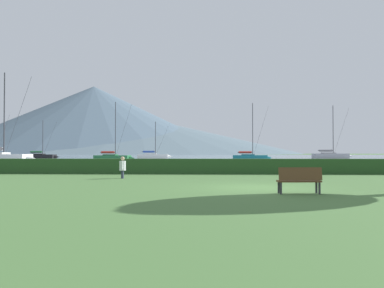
{
  "coord_description": "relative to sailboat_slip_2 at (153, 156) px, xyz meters",
  "views": [
    {
      "loc": [
        -2.04,
        -17.2,
        1.48
      ],
      "look_at": [
        -4.92,
        54.51,
        2.99
      ],
      "focal_mm": 37.92,
      "sensor_mm": 36.0,
      "label": 1
    }
  ],
  "objects": [
    {
      "name": "sailboat_slip_2",
      "position": [
        0.0,
        0.0,
        0.0
      ],
      "size": [
        8.08,
        2.83,
        8.6
      ],
      "rotation": [
        0.0,
        0.0,
        0.07
      ],
      "color": "white",
      "rests_on": "harbor_water"
    },
    {
      "name": "distant_hill_central_peak",
      "position": [
        -104.21,
        315.46,
        33.89
      ],
      "size": [
        289.66,
        289.66,
        69.08
      ],
      "primitive_type": "cone",
      "color": "#4C6070",
      "rests_on": "ground_plane"
    },
    {
      "name": "ground_plane",
      "position": [
        14.64,
        -75.18,
        -0.65
      ],
      "size": [
        1000.0,
        1000.0,
        0.0
      ],
      "primitive_type": "plane",
      "color": "#477038"
    },
    {
      "name": "sailboat_slip_11",
      "position": [
        -4.12,
        -21.93,
        -0.04
      ],
      "size": [
        7.38,
        3.05,
        10.37
      ],
      "rotation": [
        0.0,
        0.0,
        -0.15
      ],
      "color": "#236B38",
      "rests_on": "harbor_water"
    },
    {
      "name": "hedge_line",
      "position": [
        14.64,
        -64.18,
        -0.13
      ],
      "size": [
        80.0,
        1.2,
        1.04
      ],
      "primitive_type": "cube",
      "color": "#284C23",
      "rests_on": "ground_plane"
    },
    {
      "name": "person_seated_viewer",
      "position": [
        7.72,
        -69.47,
        0.03
      ],
      "size": [
        0.36,
        0.57,
        1.25
      ],
      "rotation": [
        0.0,
        0.0,
        0.08
      ],
      "color": "#2D3347",
      "rests_on": "ground_plane"
    },
    {
      "name": "park_bench_near_path",
      "position": [
        15.84,
        -77.81,
        -0.13
      ],
      "size": [
        1.56,
        0.57,
        0.95
      ],
      "rotation": [
        0.0,
        0.0,
        0.06
      ],
      "color": "brown",
      "rests_on": "ground_plane"
    },
    {
      "name": "sailboat_slip_10",
      "position": [
        -14.81,
        -40.19,
        0.12
      ],
      "size": [
        9.41,
        3.38,
        12.02
      ],
      "rotation": [
        0.0,
        0.0,
        -0.08
      ],
      "color": "white",
      "rests_on": "harbor_water"
    },
    {
      "name": "harbor_water",
      "position": [
        14.64,
        61.82,
        -0.65
      ],
      "size": [
        320.0,
        246.0,
        0.0
      ],
      "primitive_type": "cube",
      "color": "#8499A8",
      "rests_on": "ground_plane"
    },
    {
      "name": "sailboat_slip_4",
      "position": [
        41.04,
        2.76,
        0.12
      ],
      "size": [
        9.34,
        3.26,
        12.44
      ],
      "rotation": [
        0.0,
        0.0,
        0.07
      ],
      "color": "#9E9EA3",
      "rests_on": "harbor_water"
    },
    {
      "name": "distant_hill_west_ridge",
      "position": [
        -60.46,
        330.2,
        18.85
      ],
      "size": [
        336.54,
        336.54,
        39.01
      ],
      "primitive_type": "cone",
      "color": "slate",
      "rests_on": "ground_plane"
    },
    {
      "name": "sailboat_slip_5",
      "position": [
        20.41,
        -16.83,
        -0.04
      ],
      "size": [
        7.25,
        2.24,
        10.69
      ],
      "rotation": [
        0.0,
        0.0,
        -0.01
      ],
      "color": "#19707A",
      "rests_on": "harbor_water"
    },
    {
      "name": "sailboat_slip_6",
      "position": [
        -24.32,
        -4.6,
        -0.02
      ],
      "size": [
        7.81,
        2.73,
        8.58
      ],
      "rotation": [
        0.0,
        0.0,
        -0.07
      ],
      "color": "black",
      "rests_on": "harbor_water"
    }
  ]
}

